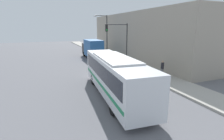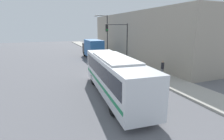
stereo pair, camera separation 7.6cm
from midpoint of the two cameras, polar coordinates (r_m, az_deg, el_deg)
ground_plane at (r=14.02m, az=4.57°, el=-9.36°), size 120.00×120.00×0.00m
sidewalk at (r=34.10m, az=-1.30°, el=4.72°), size 3.09×70.00×0.18m
building_facade at (r=32.55m, az=8.52°, el=10.94°), size 6.00×31.13×7.87m
city_bus at (r=13.98m, az=0.64°, el=-1.22°), size 3.36×11.26×3.25m
delivery_truck at (r=32.02m, az=-6.50°, el=7.09°), size 2.42×6.58×3.31m
fire_hydrant at (r=18.47m, az=15.34°, el=-2.23°), size 0.26×0.35×0.76m
traffic_light_pole at (r=24.25m, az=2.50°, el=10.57°), size 3.28×0.35×5.80m
parking_meter at (r=23.54m, az=6.13°, el=3.01°), size 0.14×0.14×1.39m
street_lamp at (r=32.18m, az=-2.29°, el=12.12°), size 2.53×0.28×7.37m
pedestrian_near_corner at (r=20.09m, az=15.97°, el=0.55°), size 0.34×0.34×1.76m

